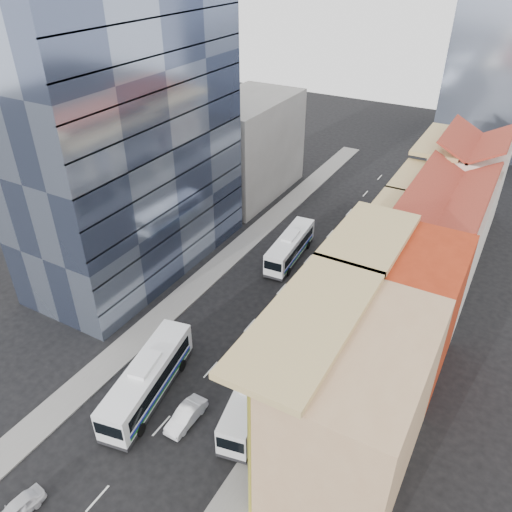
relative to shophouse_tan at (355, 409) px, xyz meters
The scene contains 15 objects.
ground 16.03m from the shophouse_tan, 160.35° to the right, with size 200.00×200.00×0.00m, color black.
sidewalk_right 18.82m from the shophouse_tan, 107.93° to the left, with size 3.00×90.00×0.15m, color slate.
sidewalk_left 28.82m from the shophouse_tan, 142.93° to the left, with size 3.00×90.00×0.15m, color slate.
shophouse_tan is the anchor object (origin of this frame).
shophouse_red 12.00m from the shophouse_tan, 90.00° to the left, with size 8.00×10.00×12.00m, color #A72E12.
shophouse_cream_near 21.52m from the shophouse_tan, 90.00° to the left, with size 8.00×9.00×10.00m, color beige.
shophouse_cream_mid 30.52m from the shophouse_tan, 90.00° to the left, with size 8.00×9.00×10.00m, color beige.
shophouse_cream_far 41.00m from the shophouse_tan, 90.00° to the left, with size 8.00×12.00×11.00m, color beige.
office_tower 35.19m from the shophouse_tan, 155.70° to the left, with size 12.00×26.00×30.00m, color #414C68.
office_block_far 47.64m from the shophouse_tan, 129.04° to the left, with size 10.00×18.00×14.00m, color gray.
bus_left_near 17.47m from the shophouse_tan, behind, with size 2.73×11.64×3.73m, color white, non-canonical shape.
bus_left_far 28.41m from the shophouse_tan, 124.74° to the left, with size 2.44×10.44×3.35m, color white, non-canonical shape.
bus_right 9.59m from the shophouse_tan, behind, with size 2.45×10.45×3.35m, color silver, non-canonical shape.
sedan_left 23.47m from the shophouse_tan, 141.05° to the right, with size 1.47×3.63×1.23m, color silver.
sedan_right 13.85m from the shophouse_tan, 167.94° to the right, with size 1.44×4.12×1.36m, color white.
Camera 1 is at (19.38, -18.02, 32.67)m, focal length 35.00 mm.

